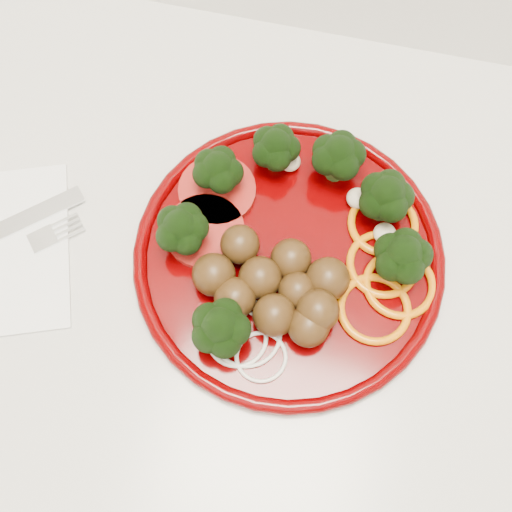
# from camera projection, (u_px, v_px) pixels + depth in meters

# --- Properties ---
(counter) EXTENTS (2.40, 0.60, 0.90)m
(counter) POSITION_uv_depth(u_px,v_px,m) (229.00, 361.00, 1.04)
(counter) COLOR silver
(counter) RESTS_ON ground
(plate) EXTENTS (0.30, 0.30, 0.07)m
(plate) POSITION_uv_depth(u_px,v_px,m) (289.00, 247.00, 0.61)
(plate) COLOR #480001
(plate) RESTS_ON counter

